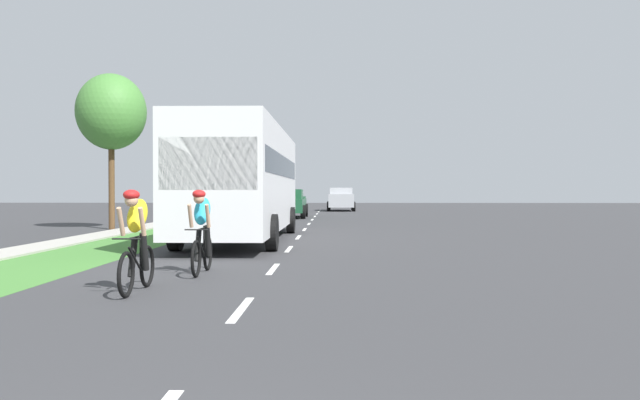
{
  "coord_description": "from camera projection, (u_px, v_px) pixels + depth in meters",
  "views": [
    {
      "loc": [
        1.24,
        -1.56,
        1.56
      ],
      "look_at": [
        0.7,
        20.59,
        1.24
      ],
      "focal_mm": 35.79,
      "sensor_mm": 36.0,
      "label": 1
    }
  ],
  "objects": [
    {
      "name": "cyclist_lead",
      "position": [
        136.0,
        240.0,
        9.75
      ],
      "size": [
        0.42,
        1.72,
        1.58
      ],
      "color": "black",
      "rests_on": "ground_plane"
    },
    {
      "name": "sidewalk_concrete",
      "position": [
        100.0,
        236.0,
        21.77
      ],
      "size": [
        1.26,
        70.0,
        0.1
      ],
      "primitive_type": "cube",
      "color": "#B2ADA3",
      "rests_on": "ground_plane"
    },
    {
      "name": "bus_white",
      "position": [
        244.0,
        178.0,
        20.18
      ],
      "size": [
        2.78,
        11.6,
        3.48
      ],
      "color": "silver",
      "rests_on": "ground_plane"
    },
    {
      "name": "suv_silver",
      "position": [
        341.0,
        199.0,
        49.46
      ],
      "size": [
        2.15,
        4.7,
        1.79
      ],
      "color": "#A5A8AD",
      "rests_on": "ground_plane"
    },
    {
      "name": "grass_verge",
      "position": [
        155.0,
        236.0,
        21.72
      ],
      "size": [
        2.54,
        70.0,
        0.01
      ],
      "primitive_type": "cube",
      "color": "#478438",
      "rests_on": "ground_plane"
    },
    {
      "name": "cyclist_trailing",
      "position": [
        202.0,
        231.0,
        11.92
      ],
      "size": [
        0.42,
        1.72,
        1.58
      ],
      "color": "black",
      "rests_on": "ground_plane"
    },
    {
      "name": "street_tree_near",
      "position": [
        111.0,
        112.0,
        25.64
      ],
      "size": [
        2.78,
        2.78,
        6.27
      ],
      "color": "brown",
      "rests_on": "ground_plane"
    },
    {
      "name": "ground_plane",
      "position": [
        299.0,
        237.0,
        21.6
      ],
      "size": [
        120.0,
        120.0,
        0.0
      ],
      "primitive_type": "plane",
      "color": "#38383A"
    },
    {
      "name": "street_tree_far",
      "position": [
        222.0,
        141.0,
        47.43
      ],
      "size": [
        4.09,
        4.09,
        7.54
      ],
      "color": "brown",
      "rests_on": "ground_plane"
    },
    {
      "name": "lane_markings_center",
      "position": [
        305.0,
        229.0,
        25.6
      ],
      "size": [
        0.12,
        53.49,
        0.01
      ],
      "color": "white",
      "rests_on": "ground_plane"
    },
    {
      "name": "pickup_dark_green",
      "position": [
        287.0,
        203.0,
        36.74
      ],
      "size": [
        2.22,
        5.1,
        1.64
      ],
      "color": "#194C2D",
      "rests_on": "ground_plane"
    }
  ]
}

